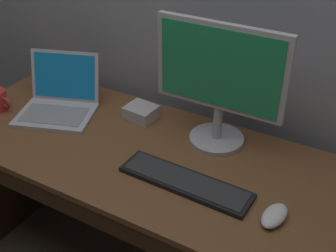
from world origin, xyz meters
The scene contains 6 objects.
desk centered at (0.00, -0.01, 0.51)m, with size 1.70×0.65×0.73m.
laptop_silver centered at (-0.49, 0.06, 0.77)m, with size 0.38×0.37×0.22m.
external_monitor centered at (0.17, 0.18, 0.99)m, with size 0.48×0.21×0.47m.
wired_keyboard centered at (0.19, -0.09, 0.74)m, with size 0.46×0.13×0.02m.
computer_mouse centered at (0.49, -0.11, 0.75)m, with size 0.06×0.12×0.03m, color white.
external_drive_box centered at (-0.17, 0.19, 0.76)m, with size 0.12×0.11×0.05m, color silver.
Camera 1 is at (0.69, -1.09, 1.67)m, focal length 46.76 mm.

